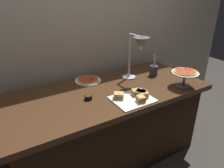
{
  "coord_description": "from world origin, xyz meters",
  "views": [
    {
      "loc": [
        -0.82,
        -1.47,
        1.6
      ],
      "look_at": [
        0.06,
        0.0,
        0.81
      ],
      "focal_mm": 33.12,
      "sensor_mm": 36.0,
      "label": 1
    }
  ],
  "objects_px": {
    "pizza_plate_center": "(185,74)",
    "sandwich_platter": "(135,96)",
    "heat_lamp": "(139,47)",
    "pizza_plate_front": "(88,80)",
    "sauce_cup_near": "(88,97)",
    "utensil_holder": "(154,70)"
  },
  "relations": [
    {
      "from": "pizza_plate_center",
      "to": "sandwich_platter",
      "type": "relative_size",
      "value": 0.74
    },
    {
      "from": "sandwich_platter",
      "to": "utensil_holder",
      "type": "xyz_separation_m",
      "value": [
        0.47,
        0.31,
        0.03
      ]
    },
    {
      "from": "pizza_plate_center",
      "to": "sandwich_platter",
      "type": "xyz_separation_m",
      "value": [
        -0.54,
        0.04,
        -0.1
      ]
    },
    {
      "from": "utensil_holder",
      "to": "heat_lamp",
      "type": "bearing_deg",
      "value": -169.69
    },
    {
      "from": "utensil_holder",
      "to": "pizza_plate_front",
      "type": "bearing_deg",
      "value": 160.87
    },
    {
      "from": "heat_lamp",
      "to": "utensil_holder",
      "type": "height_order",
      "value": "heat_lamp"
    },
    {
      "from": "pizza_plate_center",
      "to": "utensil_holder",
      "type": "relative_size",
      "value": 1.1
    },
    {
      "from": "pizza_plate_front",
      "to": "sandwich_platter",
      "type": "xyz_separation_m",
      "value": [
        0.19,
        -0.54,
        0.01
      ]
    },
    {
      "from": "heat_lamp",
      "to": "pizza_plate_front",
      "type": "distance_m",
      "value": 0.59
    },
    {
      "from": "sauce_cup_near",
      "to": "sandwich_platter",
      "type": "bearing_deg",
      "value": -29.17
    },
    {
      "from": "pizza_plate_front",
      "to": "utensil_holder",
      "type": "relative_size",
      "value": 1.15
    },
    {
      "from": "pizza_plate_center",
      "to": "heat_lamp",
      "type": "bearing_deg",
      "value": 136.39
    },
    {
      "from": "pizza_plate_center",
      "to": "sandwich_platter",
      "type": "height_order",
      "value": "pizza_plate_center"
    },
    {
      "from": "heat_lamp",
      "to": "pizza_plate_front",
      "type": "bearing_deg",
      "value": 145.92
    },
    {
      "from": "sandwich_platter",
      "to": "utensil_holder",
      "type": "height_order",
      "value": "utensil_holder"
    },
    {
      "from": "pizza_plate_center",
      "to": "sandwich_platter",
      "type": "distance_m",
      "value": 0.55
    },
    {
      "from": "heat_lamp",
      "to": "sandwich_platter",
      "type": "xyz_separation_m",
      "value": [
        -0.22,
        -0.26,
        -0.33
      ]
    },
    {
      "from": "sandwich_platter",
      "to": "sauce_cup_near",
      "type": "bearing_deg",
      "value": 150.83
    },
    {
      "from": "sandwich_platter",
      "to": "heat_lamp",
      "type": "bearing_deg",
      "value": 50.17
    },
    {
      "from": "pizza_plate_center",
      "to": "utensil_holder",
      "type": "height_order",
      "value": "utensil_holder"
    },
    {
      "from": "pizza_plate_front",
      "to": "utensil_holder",
      "type": "distance_m",
      "value": 0.7
    },
    {
      "from": "pizza_plate_center",
      "to": "utensil_holder",
      "type": "distance_m",
      "value": 0.36
    }
  ]
}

